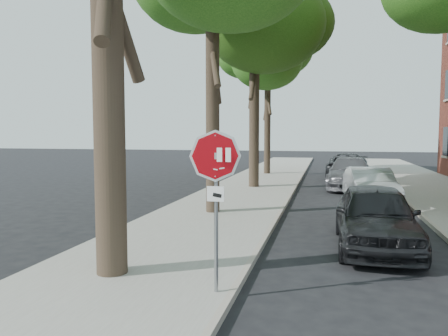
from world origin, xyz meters
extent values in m
plane|color=black|center=(0.00, 0.00, 0.00)|extent=(120.00, 120.00, 0.00)
cube|color=gray|center=(-2.50, 12.00, 0.06)|extent=(4.00, 55.00, 0.12)
cube|color=#9E9384|center=(-0.45, 12.00, 0.07)|extent=(0.12, 55.00, 0.13)
cube|color=#9E9384|center=(3.95, 12.00, 0.07)|extent=(0.12, 55.00, 0.13)
cylinder|color=gray|center=(-0.70, 0.00, 1.42)|extent=(0.06, 0.06, 2.60)
cube|color=#99999E|center=(-0.70, -0.03, 2.32)|extent=(0.05, 0.06, 0.10)
cylinder|color=#99999E|center=(-0.70, -0.03, 2.32)|extent=(0.76, 0.32, 0.82)
cylinder|color=white|center=(-0.70, -0.05, 2.32)|extent=(0.76, 0.32, 0.82)
cylinder|color=red|center=(-0.70, -0.05, 2.32)|extent=(0.68, 0.29, 0.74)
cube|color=white|center=(-0.91, -0.06, 2.34)|extent=(0.08, 0.00, 0.22)
cube|color=white|center=(-0.77, -0.06, 2.34)|extent=(0.08, 0.00, 0.22)
cube|color=white|center=(-0.63, -0.06, 2.34)|extent=(0.08, 0.00, 0.22)
cube|color=white|center=(-0.49, -0.06, 2.34)|extent=(0.08, 0.00, 0.22)
cube|color=silver|center=(-0.81, -0.07, 2.13)|extent=(0.08, 0.00, 0.03)
cube|color=silver|center=(-0.70, -0.07, 2.11)|extent=(0.08, 0.00, 0.03)
cube|color=silver|center=(-0.59, -0.07, 2.13)|extent=(0.08, 0.00, 0.03)
cube|color=white|center=(-0.70, -0.04, 1.72)|extent=(0.28, 0.02, 0.24)
cube|color=black|center=(-0.67, -0.05, 1.70)|extent=(0.15, 0.00, 0.08)
cylinder|color=black|center=(-2.80, 0.50, 4.87)|extent=(0.56, 0.56, 9.50)
cylinder|color=black|center=(-2.60, 7.00, 4.87)|extent=(0.44, 0.44, 9.50)
ellipsoid|color=#1F5713|center=(-3.40, 7.80, 7.13)|extent=(3.99, 3.99, 3.19)
cylinder|color=black|center=(-2.40, 14.00, 5.12)|extent=(0.48, 0.48, 10.00)
ellipsoid|color=#153B0B|center=(-2.40, 14.00, 7.92)|extent=(4.62, 4.62, 3.70)
ellipsoid|color=#153B0B|center=(-3.24, 14.84, 7.50)|extent=(4.20, 4.20, 3.36)
cylinder|color=black|center=(-2.70, 21.00, 4.62)|extent=(0.40, 0.40, 9.00)
ellipsoid|color=#1F5713|center=(-2.70, 21.00, 7.14)|extent=(4.16, 4.16, 3.33)
ellipsoid|color=#1F5713|center=(-1.76, 20.43, 8.09)|extent=(3.40, 3.40, 2.72)
ellipsoid|color=#1F5713|center=(-3.46, 21.76, 6.76)|extent=(3.78, 3.78, 3.02)
imported|color=black|center=(2.13, 3.91, 0.75)|extent=(1.77, 4.38, 1.49)
imported|color=#AFB3B7|center=(2.60, 10.33, 0.69)|extent=(1.89, 4.33, 1.39)
imported|color=#56555B|center=(2.10, 15.32, 0.75)|extent=(2.37, 5.28, 1.50)
imported|color=black|center=(2.23, 20.78, 0.72)|extent=(2.68, 5.28, 1.43)
camera|label=1|loc=(1.00, -6.65, 2.68)|focal=35.00mm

